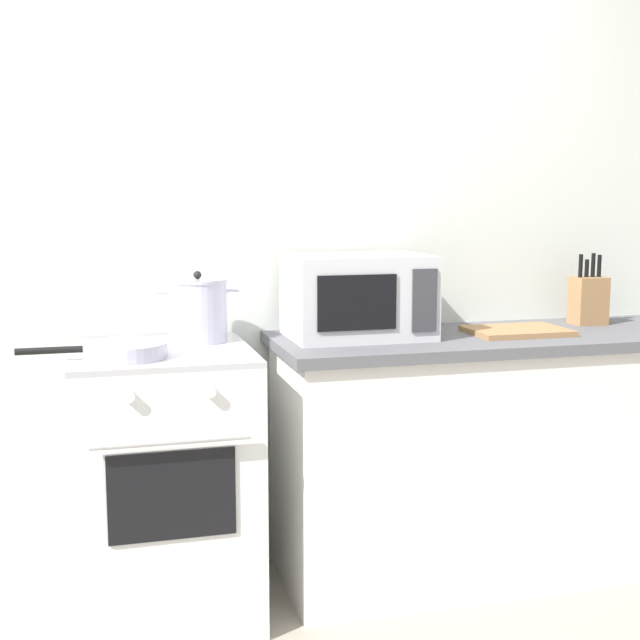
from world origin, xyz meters
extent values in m
cube|color=silver|center=(0.30, 0.97, 1.25)|extent=(4.40, 0.10, 2.50)
cube|color=white|center=(0.90, 0.62, 0.44)|extent=(1.64, 0.56, 0.88)
cube|color=#59595E|center=(0.90, 0.62, 0.90)|extent=(1.70, 0.60, 0.04)
cube|color=white|center=(-0.35, 0.60, 0.45)|extent=(0.60, 0.60, 0.90)
cube|color=#B7B7BC|center=(-0.35, 0.60, 0.91)|extent=(0.60, 0.60, 0.02)
cube|color=black|center=(-0.35, 0.30, 0.52)|extent=(0.39, 0.01, 0.28)
cylinder|color=silver|center=(-0.35, 0.27, 0.70)|extent=(0.48, 0.02, 0.02)
cylinder|color=silver|center=(-0.47, 0.29, 0.84)|extent=(0.04, 0.02, 0.04)
cylinder|color=silver|center=(-0.23, 0.29, 0.84)|extent=(0.04, 0.02, 0.04)
cylinder|color=silver|center=(-0.21, 0.73, 1.02)|extent=(0.20, 0.20, 0.21)
cylinder|color=silver|center=(-0.21, 0.73, 1.14)|extent=(0.21, 0.21, 0.01)
sphere|color=black|center=(-0.21, 0.73, 1.16)|extent=(0.03, 0.03, 0.03)
cylinder|color=silver|center=(-0.33, 0.73, 1.10)|extent=(0.05, 0.01, 0.01)
cylinder|color=silver|center=(-0.09, 0.73, 1.10)|extent=(0.05, 0.01, 0.01)
cylinder|color=silver|center=(-0.47, 0.48, 0.95)|extent=(0.26, 0.26, 0.05)
cylinder|color=black|center=(-0.70, 0.48, 0.96)|extent=(0.20, 0.02, 0.02)
cube|color=silver|center=(0.36, 0.68, 1.07)|extent=(0.50, 0.36, 0.30)
cube|color=black|center=(0.30, 0.50, 1.07)|extent=(0.28, 0.01, 0.19)
cube|color=#38383D|center=(0.55, 0.50, 1.07)|extent=(0.09, 0.01, 0.22)
cube|color=#997047|center=(0.96, 0.60, 0.93)|extent=(0.36, 0.26, 0.02)
cube|color=#997047|center=(1.35, 0.74, 1.02)|extent=(0.13, 0.10, 0.19)
cylinder|color=black|center=(1.31, 0.74, 1.16)|extent=(0.02, 0.02, 0.09)
cylinder|color=black|center=(1.34, 0.74, 1.15)|extent=(0.02, 0.02, 0.07)
cylinder|color=black|center=(1.37, 0.74, 1.16)|extent=(0.02, 0.02, 0.09)
cylinder|color=black|center=(1.39, 0.74, 1.15)|extent=(0.02, 0.02, 0.09)
camera|label=1|loc=(-0.56, -2.21, 1.42)|focal=47.29mm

